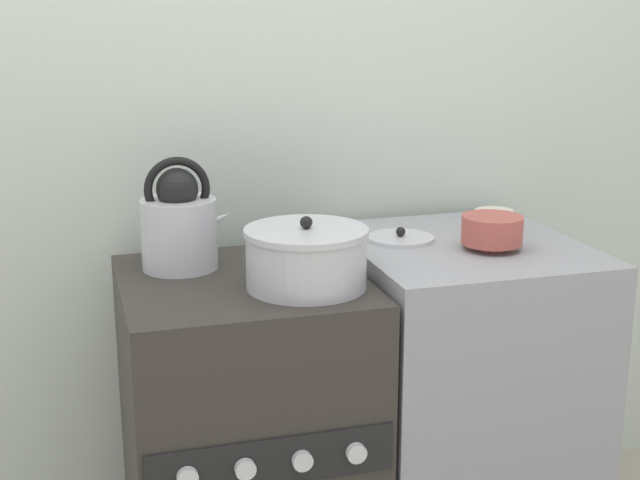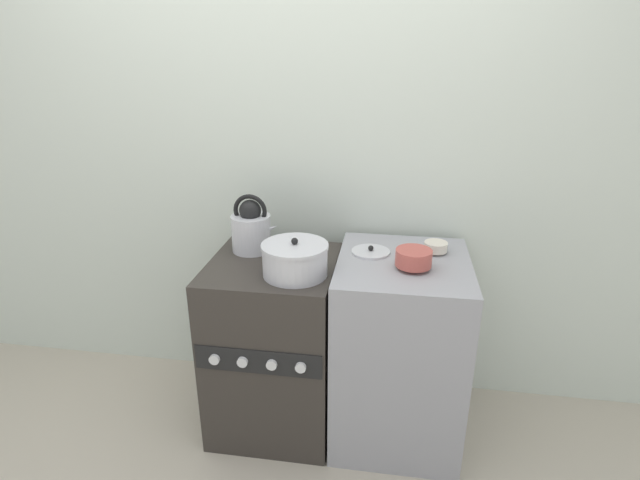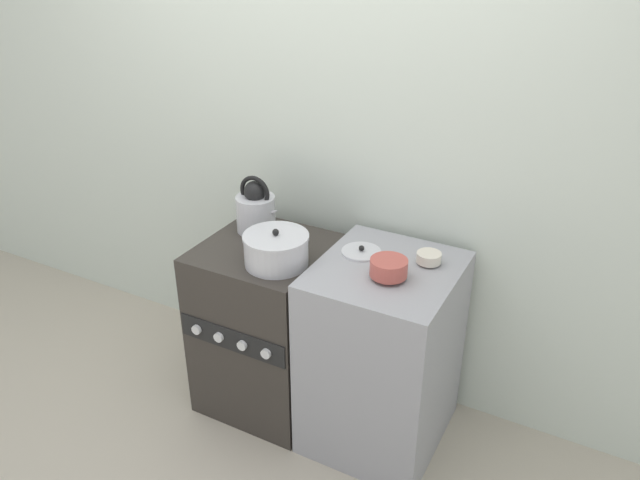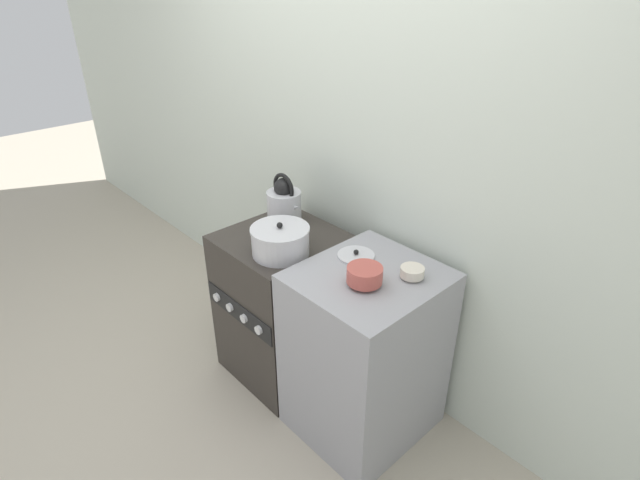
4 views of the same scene
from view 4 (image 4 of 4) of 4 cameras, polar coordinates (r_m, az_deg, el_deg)
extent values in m
plane|color=#B2A893|center=(2.86, -8.42, -16.40)|extent=(12.00, 12.00, 0.00)
cube|color=silver|center=(2.58, 2.27, 11.44)|extent=(7.00, 0.06, 2.50)
cube|color=#332D28|center=(2.72, -4.13, -7.42)|extent=(0.56, 0.57, 0.83)
cube|color=black|center=(2.53, -9.29, -8.12)|extent=(0.53, 0.01, 0.11)
cylinder|color=silver|center=(2.65, -11.72, -6.43)|extent=(0.04, 0.02, 0.04)
cylinder|color=silver|center=(2.56, -10.28, -7.59)|extent=(0.04, 0.02, 0.04)
cylinder|color=silver|center=(2.48, -8.70, -8.86)|extent=(0.04, 0.02, 0.04)
cylinder|color=silver|center=(2.40, -7.03, -10.18)|extent=(0.04, 0.02, 0.04)
cube|color=#99999E|center=(2.39, 5.17, -12.77)|extent=(0.56, 0.61, 0.87)
cylinder|color=silver|center=(2.61, -4.11, 3.80)|extent=(0.18, 0.18, 0.17)
sphere|color=black|center=(2.57, -4.20, 6.00)|extent=(0.10, 0.10, 0.10)
torus|color=black|center=(2.57, -4.20, 5.98)|extent=(0.15, 0.02, 0.15)
cone|color=silver|center=(2.54, -2.91, 3.72)|extent=(0.09, 0.04, 0.07)
cylinder|color=silver|center=(2.32, -4.55, -0.25)|extent=(0.27, 0.27, 0.12)
cylinder|color=silver|center=(2.29, -4.61, 1.22)|extent=(0.28, 0.28, 0.01)
sphere|color=black|center=(2.28, -4.63, 1.69)|extent=(0.03, 0.03, 0.03)
cylinder|color=#B75147|center=(2.06, 5.08, -4.93)|extent=(0.07, 0.07, 0.01)
cylinder|color=#B75147|center=(2.04, 5.13, -3.96)|extent=(0.15, 0.15, 0.07)
cylinder|color=beige|center=(2.13, 10.44, -4.15)|extent=(0.05, 0.05, 0.01)
cylinder|color=beige|center=(2.12, 10.50, -3.59)|extent=(0.10, 0.10, 0.04)
cylinder|color=silver|center=(2.25, 4.14, -1.76)|extent=(0.17, 0.17, 0.01)
sphere|color=black|center=(2.25, 4.15, -1.39)|extent=(0.02, 0.02, 0.02)
camera|label=1|loc=(2.26, -55.38, 1.43)|focal=50.00mm
camera|label=2|loc=(1.39, -65.62, -0.95)|focal=28.00mm
camera|label=3|loc=(0.79, -105.91, 0.22)|focal=35.00mm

